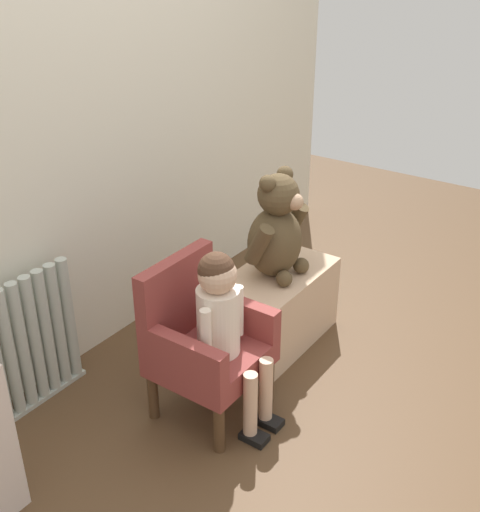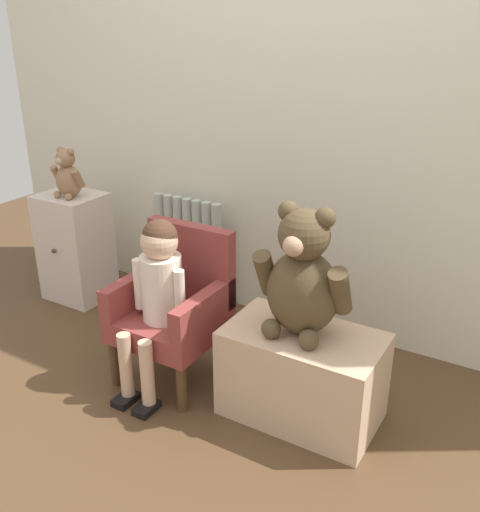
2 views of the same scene
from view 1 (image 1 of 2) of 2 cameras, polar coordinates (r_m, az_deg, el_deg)
name	(u,v)px [view 1 (image 1 of 2)]	position (r m, az deg, el deg)	size (l,w,h in m)	color
ground_plane	(344,426)	(2.74, 9.23, -14.68)	(6.00, 6.00, 0.00)	#523923
back_wall	(95,90)	(2.87, -12.79, 14.20)	(3.80, 0.05, 2.40)	silver
radiator	(35,341)	(2.80, -17.78, -7.18)	(0.43, 0.05, 0.60)	#B1B9AE
child_armchair	(202,339)	(2.61, -3.39, -7.34)	(0.42, 0.40, 0.66)	brown
child_figure	(223,315)	(2.47, -1.48, -5.28)	(0.25, 0.35, 0.75)	silver
low_bench	(277,306)	(3.11, 3.34, -4.46)	(0.60, 0.35, 0.37)	#D0AB89
large_teddy_bear	(276,230)	(2.90, 3.25, 2.29)	(0.37, 0.26, 0.51)	brown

